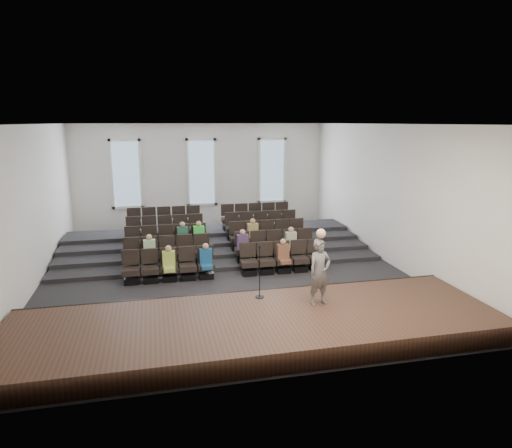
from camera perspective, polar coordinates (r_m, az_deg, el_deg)
The scene contains 14 objects.
ground at distance 16.00m, azimuth -3.88°, elevation -5.86°, with size 14.00×14.00×0.00m, color black.
ceiling at distance 15.17m, azimuth -4.17°, elevation 12.39°, with size 12.00×14.00×0.02m, color white.
wall_back at distance 22.28m, azimuth -6.83°, elevation 5.94°, with size 12.00×0.04×5.00m, color white.
wall_front at distance 8.69m, azimuth 3.17°, elevation -4.58°, with size 12.00×0.04×5.00m, color white.
wall_left at distance 15.66m, azimuth -26.35°, elevation 1.88°, with size 0.04×14.00×5.00m, color white.
wall_right at distance 17.34m, azimuth 16.08°, elevation 3.64°, with size 0.04×14.00×5.00m, color white.
stage at distance 11.25m, azimuth 0.28°, elevation -12.73°, with size 11.80×3.60×0.50m, color #42291C.
stage_lip at distance 12.83m, azimuth -1.54°, elevation -9.42°, with size 11.80×0.06×0.52m, color black.
risers at distance 18.95m, azimuth -5.40°, elevation -2.31°, with size 11.80×4.80×0.60m.
seating_rows at distance 17.26m, azimuth -4.72°, elevation -2.12°, with size 6.80×4.70×1.67m.
windows at distance 22.19m, azimuth -6.82°, elevation 6.44°, with size 8.44×0.10×3.24m.
audience at distance 16.17m, azimuth -4.46°, elevation -2.59°, with size 5.45×2.64×1.10m.
speaker at distance 11.72m, azimuth 7.96°, elevation -5.95°, with size 0.62×0.41×1.71m, color #595755.
mic_stand at distance 12.16m, azimuth 0.45°, elevation -7.28°, with size 0.24×0.24×1.43m.
Camera 1 is at (-2.30, -14.99, 5.07)m, focal length 32.00 mm.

